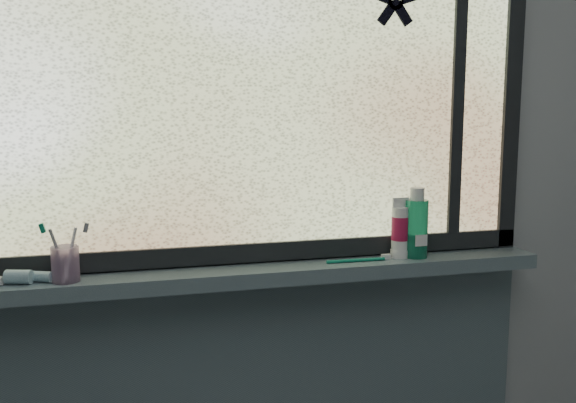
% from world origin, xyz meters
% --- Properties ---
extents(wall_back, '(3.00, 0.01, 2.50)m').
position_xyz_m(wall_back, '(0.00, 1.30, 1.25)').
color(wall_back, '#9EA3A8').
rests_on(wall_back, ground).
extents(windowsill, '(1.62, 0.14, 0.04)m').
position_xyz_m(windowsill, '(0.00, 1.23, 1.00)').
color(windowsill, '#4F6169').
rests_on(windowsill, wall_back).
extents(window_pane, '(1.50, 0.01, 1.00)m').
position_xyz_m(window_pane, '(0.00, 1.28, 1.53)').
color(window_pane, silver).
rests_on(window_pane, wall_back).
extents(frame_bottom, '(1.60, 0.03, 0.05)m').
position_xyz_m(frame_bottom, '(0.00, 1.28, 1.05)').
color(frame_bottom, black).
rests_on(frame_bottom, windowsill).
extents(frame_right, '(0.05, 0.03, 1.10)m').
position_xyz_m(frame_right, '(0.78, 1.28, 1.53)').
color(frame_right, black).
rests_on(frame_right, wall_back).
extents(frame_mullion, '(0.03, 0.03, 1.00)m').
position_xyz_m(frame_mullion, '(0.60, 1.28, 1.53)').
color(frame_mullion, black).
rests_on(frame_mullion, wall_back).
extents(starfish_sticker, '(0.15, 0.02, 0.15)m').
position_xyz_m(starfish_sticker, '(0.40, 1.27, 1.72)').
color(starfish_sticker, black).
rests_on(starfish_sticker, window_pane).
extents(toothpaste_tube, '(0.20, 0.11, 0.03)m').
position_xyz_m(toothpaste_tube, '(-0.56, 1.22, 1.04)').
color(toothpaste_tube, white).
rests_on(toothpaste_tube, windowsill).
extents(toothbrush_cup, '(0.07, 0.07, 0.09)m').
position_xyz_m(toothbrush_cup, '(-0.47, 1.21, 1.06)').
color(toothbrush_cup, '#BE97C8').
rests_on(toothbrush_cup, windowsill).
extents(toothbrush_lying, '(0.21, 0.02, 0.01)m').
position_xyz_m(toothbrush_lying, '(0.28, 1.21, 1.03)').
color(toothbrush_lying, '#0D785B').
rests_on(toothbrush_lying, windowsill).
extents(mouthwash_bottle, '(0.08, 0.08, 0.16)m').
position_xyz_m(mouthwash_bottle, '(0.46, 1.22, 1.12)').
color(mouthwash_bottle, '#1C9269').
rests_on(mouthwash_bottle, windowsill).
extents(cream_tube, '(0.06, 0.06, 0.12)m').
position_xyz_m(cream_tube, '(0.42, 1.23, 1.11)').
color(cream_tube, silver).
rests_on(cream_tube, windowsill).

